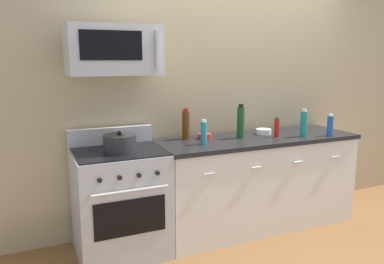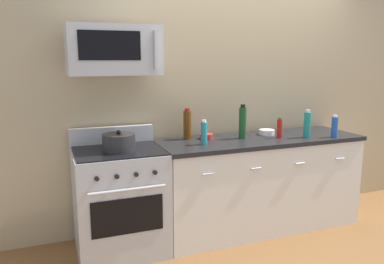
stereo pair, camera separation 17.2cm
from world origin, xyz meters
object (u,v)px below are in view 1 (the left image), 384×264
at_px(bottle_dish_soap, 204,133).
at_px(bottle_soda_blue, 330,126).
at_px(bottle_sparkling_teal, 304,124).
at_px(bowl_red_small, 205,136).
at_px(bowl_white_ceramic, 264,131).
at_px(microwave, 114,50).
at_px(bottle_hot_sauce_red, 277,127).
at_px(range_oven, 120,201).
at_px(bottle_wine_amber, 186,125).
at_px(stockpot, 120,143).
at_px(bottle_wine_green, 241,122).

bearing_deg(bottle_dish_soap, bottle_soda_blue, -7.11).
height_order(bottle_sparkling_teal, bowl_red_small, bottle_sparkling_teal).
xyz_separation_m(bottle_dish_soap, bowl_white_ceramic, (0.77, 0.18, -0.08)).
bearing_deg(microwave, bottle_hot_sauce_red, -4.06).
xyz_separation_m(range_oven, bottle_wine_amber, (0.71, 0.20, 0.59)).
bearing_deg(bottle_wine_amber, bottle_hot_sauce_red, -17.42).
height_order(bottle_soda_blue, bottle_hot_sauce_red, bottle_soda_blue).
bearing_deg(bottle_soda_blue, range_oven, 173.47).
bearing_deg(stockpot, bottle_dish_soap, -1.55).
height_order(bowl_red_small, stockpot, stockpot).
bearing_deg(microwave, bottle_wine_amber, 12.67).
height_order(microwave, stockpot, microwave).
distance_m(microwave, bowl_white_ceramic, 1.73).
distance_m(bottle_sparkling_teal, stockpot, 1.82).
relative_size(microwave, bowl_red_small, 5.61).
relative_size(microwave, stockpot, 2.72).
bearing_deg(bottle_wine_green, bowl_red_small, 162.51).
bearing_deg(bottle_dish_soap, microwave, 171.14).
xyz_separation_m(bottle_wine_green, bowl_white_ceramic, (0.32, 0.07, -0.13)).
bearing_deg(bowl_red_small, microwave, -173.50).
distance_m(range_oven, bottle_wine_amber, 0.94).
height_order(bottle_soda_blue, bottle_wine_green, bottle_wine_green).
bearing_deg(bowl_white_ceramic, stockpot, -173.93).
distance_m(bottle_sparkling_teal, bottle_dish_soap, 1.06).
relative_size(microwave, bottle_dish_soap, 3.32).
height_order(bottle_wine_green, stockpot, bottle_wine_green).
xyz_separation_m(bottle_soda_blue, bottle_wine_green, (-0.87, 0.28, 0.05)).
distance_m(range_oven, bowl_white_ceramic, 1.61).
height_order(bottle_hot_sauce_red, bottle_wine_green, bottle_wine_green).
bearing_deg(bottle_wine_green, bottle_wine_amber, 162.13).
bearing_deg(bottle_sparkling_teal, stockpot, 176.85).
bearing_deg(bottle_dish_soap, bowl_red_small, 61.87).
height_order(range_oven, bottle_hot_sauce_red, bottle_hot_sauce_red).
relative_size(bottle_soda_blue, bottle_wine_green, 0.66).
height_order(microwave, bottle_dish_soap, microwave).
distance_m(bottle_hot_sauce_red, bowl_red_small, 0.72).
bearing_deg(microwave, bottle_dish_soap, -8.86).
bearing_deg(stockpot, bowl_red_small, 12.71).
distance_m(range_oven, bottle_dish_soap, 0.95).
distance_m(range_oven, microwave, 1.28).
height_order(bottle_wine_green, bottle_wine_amber, bottle_wine_green).
height_order(bottle_dish_soap, bowl_red_small, bottle_dish_soap).
relative_size(range_oven, bowl_red_small, 8.06).
bearing_deg(bottle_wine_amber, microwave, -167.33).
height_order(bottle_sparkling_teal, bowl_white_ceramic, bottle_sparkling_teal).
bearing_deg(range_oven, bottle_sparkling_teal, -4.82).
bearing_deg(bottle_soda_blue, stockpot, 174.92).
bearing_deg(bottle_sparkling_teal, bottle_soda_blue, -17.99).
bearing_deg(bottle_soda_blue, bottle_wine_green, 162.25).
xyz_separation_m(bottle_sparkling_teal, bowl_white_ceramic, (-0.29, 0.26, -0.10)).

